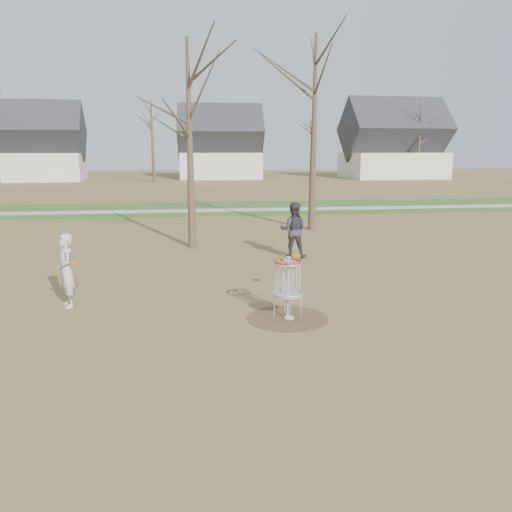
{
  "coord_description": "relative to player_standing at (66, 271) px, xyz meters",
  "views": [
    {
      "loc": [
        -2.07,
        -10.25,
        3.64
      ],
      "look_at": [
        -0.5,
        1.5,
        1.1
      ],
      "focal_mm": 35.0,
      "sensor_mm": 36.0,
      "label": 1
    }
  ],
  "objects": [
    {
      "name": "player_throwing",
      "position": [
        6.39,
        4.69,
        0.08
      ],
      "size": [
        1.08,
        0.93,
        1.89
      ],
      "primitive_type": "imported",
      "rotation": [
        0.0,
        0.0,
        2.88
      ],
      "color": "#2F2E33",
      "rests_on": "ground"
    },
    {
      "name": "bare_trees",
      "position": [
        6.74,
        34.25,
        4.47
      ],
      "size": [
        52.62,
        44.98,
        9.0
      ],
      "color": "#382B1E",
      "rests_on": "ground"
    },
    {
      "name": "footpath",
      "position": [
        4.96,
        18.47,
        -0.86
      ],
      "size": [
        160.0,
        1.5,
        0.01
      ],
      "primitive_type": "cube",
      "color": "#9E9E99",
      "rests_on": "green_band"
    },
    {
      "name": "green_band",
      "position": [
        4.96,
        19.47,
        -0.87
      ],
      "size": [
        160.0,
        8.0,
        0.01
      ],
      "primitive_type": "cube",
      "color": "#2D5119",
      "rests_on": "ground"
    },
    {
      "name": "discs_in_play",
      "position": [
        2.97,
        -0.09,
        0.22
      ],
      "size": [
        5.46,
        0.37,
        0.07
      ],
      "color": "#DD5D0B",
      "rests_on": "ground"
    },
    {
      "name": "disc_golf_basket",
      "position": [
        4.96,
        -1.53,
        0.04
      ],
      "size": [
        0.64,
        0.64,
        1.35
      ],
      "color": "#9EA3AD",
      "rests_on": "ground"
    },
    {
      "name": "disc_grounded",
      "position": [
        5.0,
        -1.54,
        -0.85
      ],
      "size": [
        0.22,
        0.22,
        0.02
      ],
      "primitive_type": "cylinder",
      "color": "white",
      "rests_on": "dirt_circle"
    },
    {
      "name": "player_standing",
      "position": [
        0.0,
        0.0,
        0.0
      ],
      "size": [
        0.63,
        0.75,
        1.74
      ],
      "primitive_type": "imported",
      "rotation": [
        0.0,
        0.0,
        -1.16
      ],
      "color": "#B7B7B7",
      "rests_on": "ground"
    },
    {
      "name": "dirt_circle",
      "position": [
        4.96,
        -1.53,
        -0.87
      ],
      "size": [
        1.8,
        1.8,
        0.01
      ],
      "primitive_type": "cylinder",
      "color": "#47331E",
      "rests_on": "ground"
    },
    {
      "name": "houses_row",
      "position": [
        9.28,
        51.02,
        2.65
      ],
      "size": [
        56.51,
        10.01,
        7.26
      ],
      "color": "silver",
      "rests_on": "ground"
    },
    {
      "name": "ground",
      "position": [
        4.96,
        -1.53,
        -0.87
      ],
      "size": [
        160.0,
        160.0,
        0.0
      ],
      "primitive_type": "plane",
      "color": "brown",
      "rests_on": "ground"
    }
  ]
}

